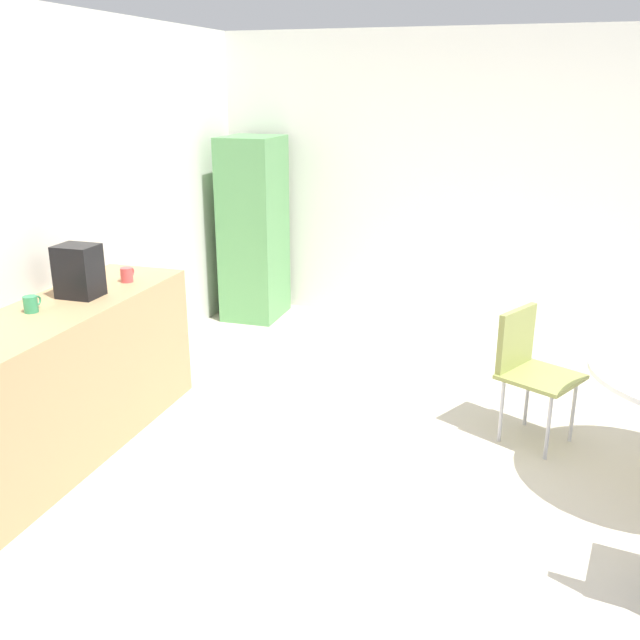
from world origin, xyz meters
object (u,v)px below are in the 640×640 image
(locker_cabinet, at_px, (254,229))
(chair_olive, at_px, (528,360))
(mug_red, at_px, (127,275))
(mug_white, at_px, (31,304))
(coffee_maker, at_px, (79,271))

(locker_cabinet, xyz_separation_m, chair_olive, (-1.80, -2.55, -0.32))
(chair_olive, relative_size, mug_red, 6.43)
(mug_white, bearing_deg, chair_olive, -68.64)
(locker_cabinet, relative_size, coffee_maker, 5.28)
(chair_olive, distance_m, coffee_maker, 2.80)
(chair_olive, height_order, mug_red, mug_red)
(mug_red, distance_m, coffee_maker, 0.40)
(locker_cabinet, bearing_deg, chair_olive, -125.21)
(chair_olive, xyz_separation_m, mug_red, (-0.34, 2.56, 0.43))
(locker_cabinet, xyz_separation_m, mug_white, (-2.87, 0.18, 0.10))
(mug_white, bearing_deg, mug_red, -12.90)
(chair_olive, bearing_deg, mug_red, 97.51)
(locker_cabinet, bearing_deg, mug_white, 176.40)
(mug_red, bearing_deg, chair_olive, -82.49)
(mug_white, height_order, coffee_maker, coffee_maker)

